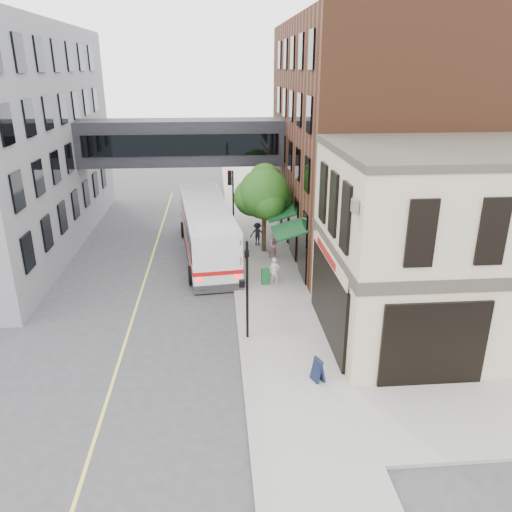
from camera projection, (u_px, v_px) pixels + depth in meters
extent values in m
plane|color=#38383A|center=(241.00, 365.00, 20.30)|extent=(120.00, 120.00, 0.00)
cube|color=gray|center=(259.00, 247.00, 33.47)|extent=(4.00, 60.00, 0.15)
cube|color=#C5AF96|center=(446.00, 248.00, 21.41)|extent=(10.00, 8.00, 8.15)
cube|color=#38332B|center=(447.00, 247.00, 21.39)|extent=(10.12, 8.12, 0.50)
cube|color=#38332B|center=(461.00, 149.00, 19.91)|extent=(10.12, 8.12, 0.30)
cube|color=black|center=(328.00, 299.00, 21.81)|extent=(0.14, 6.40, 3.40)
cube|color=black|center=(327.00, 299.00, 21.81)|extent=(0.04, 5.90, 3.00)
cube|color=maroon|center=(326.00, 253.00, 21.68)|extent=(0.03, 3.60, 0.32)
cube|color=#542C1A|center=(380.00, 138.00, 32.56)|extent=(12.00, 18.00, 14.00)
cube|color=black|center=(277.00, 205.00, 32.29)|extent=(1.80, 13.00, 0.40)
cube|color=black|center=(183.00, 142.00, 34.53)|extent=(14.00, 3.00, 3.00)
cube|color=black|center=(181.00, 145.00, 33.09)|extent=(13.00, 0.08, 1.40)
cube|color=black|center=(184.00, 139.00, 35.98)|extent=(13.00, 0.08, 1.40)
cylinder|color=black|center=(247.00, 291.00, 21.34)|extent=(0.12, 0.12, 4.50)
cube|color=black|center=(242.00, 283.00, 21.20)|extent=(0.25, 0.22, 0.30)
imported|color=black|center=(247.00, 250.00, 20.69)|extent=(0.20, 0.16, 1.00)
cylinder|color=black|center=(233.00, 202.00, 35.32)|extent=(0.12, 0.12, 4.50)
cube|color=black|center=(230.00, 197.00, 35.18)|extent=(0.25, 0.22, 0.30)
cube|color=black|center=(230.00, 178.00, 34.68)|extent=(0.28, 0.28, 1.00)
sphere|color=#FF0C05|center=(227.00, 173.00, 34.54)|extent=(0.18, 0.18, 0.18)
cylinder|color=gray|center=(241.00, 264.00, 26.27)|extent=(0.08, 0.08, 3.00)
cube|color=white|center=(240.00, 252.00, 26.02)|extent=(0.03, 0.75, 0.22)
cube|color=#0C591E|center=(240.00, 242.00, 25.82)|extent=(0.03, 0.70, 0.18)
cube|color=#B20C0C|center=(241.00, 260.00, 26.20)|extent=(0.03, 0.30, 0.40)
cylinder|color=#382619|center=(264.00, 230.00, 32.03)|extent=(0.28, 0.28, 2.80)
sphere|color=#165217|center=(264.00, 194.00, 31.18)|extent=(3.20, 3.20, 3.20)
sphere|color=#165217|center=(276.00, 198.00, 31.85)|extent=(2.20, 2.20, 2.20)
sphere|color=#165217|center=(253.00, 197.00, 31.51)|extent=(2.40, 2.40, 2.40)
sphere|color=#165217|center=(265.00, 179.00, 31.46)|extent=(2.00, 2.00, 2.00)
cube|color=#D8CC4C|center=(147.00, 274.00, 29.23)|extent=(0.12, 40.00, 0.01)
cube|color=silver|center=(207.00, 229.00, 31.60)|extent=(3.94, 12.46, 3.09)
cube|color=black|center=(207.00, 221.00, 31.41)|extent=(3.98, 12.26, 1.12)
cube|color=#B20C0C|center=(207.00, 237.00, 31.79)|extent=(4.00, 12.49, 0.23)
cylinder|color=black|center=(191.00, 275.00, 27.70)|extent=(0.43, 1.09, 1.07)
cylinder|color=black|center=(239.00, 272.00, 28.16)|extent=(0.43, 1.09, 1.07)
cylinder|color=black|center=(183.00, 229.00, 35.52)|extent=(0.43, 1.09, 1.07)
cylinder|color=black|center=(220.00, 227.00, 35.99)|extent=(0.43, 1.09, 1.07)
imported|color=beige|center=(275.00, 271.00, 27.31)|extent=(0.61, 0.46, 1.51)
imported|color=pink|center=(275.00, 245.00, 31.07)|extent=(0.87, 0.72, 1.64)
imported|color=black|center=(257.00, 234.00, 33.34)|extent=(1.08, 0.74, 1.54)
cube|color=#155C2A|center=(265.00, 276.00, 27.43)|extent=(0.45, 0.40, 0.85)
cube|color=black|center=(318.00, 370.00, 18.91)|extent=(0.50, 0.61, 0.93)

